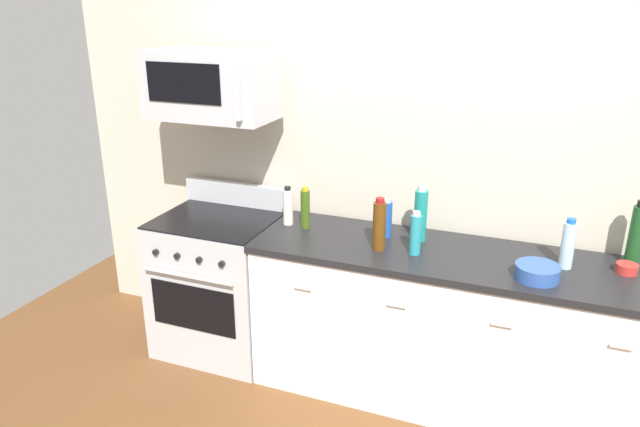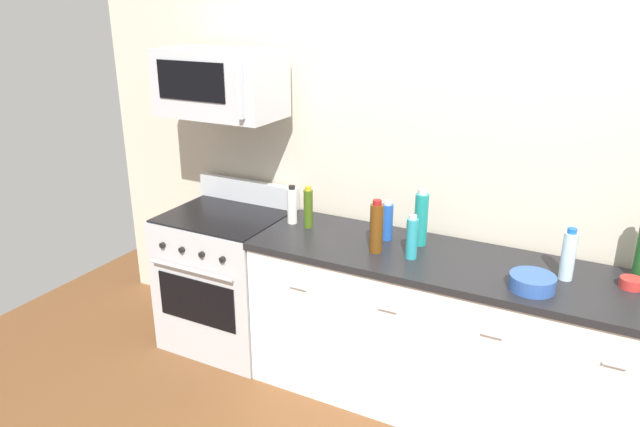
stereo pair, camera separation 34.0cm
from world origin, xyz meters
name	(u,v)px [view 1 (the left image)]	position (x,y,z in m)	size (l,w,h in m)	color
ground_plane	(448,396)	(0.00, 0.00, 0.00)	(6.48, 6.48, 0.00)	brown
back_wall	(478,160)	(0.00, 0.41, 1.35)	(5.40, 0.10, 2.70)	beige
counter_unit	(454,329)	(0.00, 0.00, 0.46)	(2.31, 0.66, 0.92)	white
range_oven	(220,283)	(-1.53, 0.00, 0.47)	(0.76, 0.69, 1.07)	#B7BABF
microwave	(211,85)	(-1.53, 0.05, 1.75)	(0.74, 0.44, 0.40)	#B7BABF
bottle_dish_soap	(415,234)	(-0.24, -0.07, 1.04)	(0.06, 0.06, 0.25)	teal
bottle_wine_amber	(379,225)	(-0.44, -0.08, 1.06)	(0.07, 0.07, 0.30)	#59330F
bottle_sparkling_teal	(420,215)	(-0.26, 0.13, 1.08)	(0.08, 0.08, 0.33)	#197F7A
bottle_wine_green	(636,235)	(0.85, 0.22, 1.09)	(0.07, 0.07, 0.35)	#19471E
bottle_water_clear	(568,245)	(0.52, 0.05, 1.05)	(0.07, 0.07, 0.27)	silver
bottle_soda_blue	(386,219)	(-0.45, 0.11, 1.03)	(0.07, 0.07, 0.23)	#1E4CA5
bottle_olive_oil	(305,209)	(-0.95, 0.07, 1.04)	(0.06, 0.06, 0.26)	#385114
bottle_vinegar_white	(288,206)	(-1.07, 0.09, 1.03)	(0.06, 0.06, 0.24)	silver
bowl_red_small	(627,268)	(0.82, 0.09, 0.95)	(0.11, 0.11, 0.05)	#B72D28
bowl_blue_mixing	(537,272)	(0.39, -0.15, 0.96)	(0.22, 0.22, 0.07)	#2D519E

